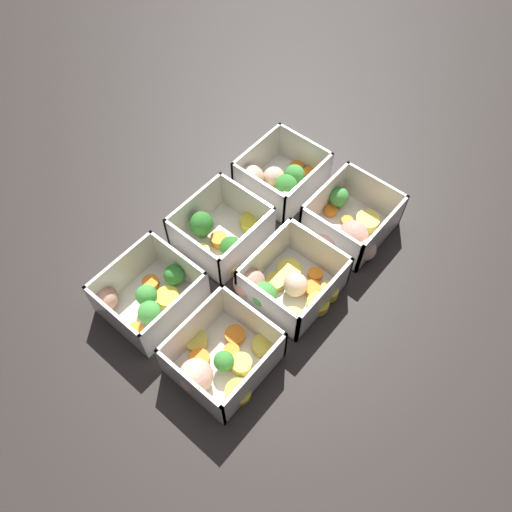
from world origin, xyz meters
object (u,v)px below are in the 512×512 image
container_near_left (219,361)px  container_far_center (220,233)px  container_near_center (283,285)px  container_far_right (278,181)px  container_far_left (148,296)px  container_near_right (349,227)px

container_near_left → container_far_center: (0.16, 0.14, 0.00)m
container_near_center → container_far_center: 0.14m
container_near_left → container_far_right: (0.31, 0.14, 0.00)m
container_far_right → container_far_center: bearing=179.8°
container_near_left → container_far_center: 0.22m
container_near_center → container_far_center: size_ratio=1.07×
container_far_center → container_far_right: bearing=-0.2°
container_far_right → container_far_left: bearing=179.2°
container_near_left → container_far_left: 0.15m
container_near_left → container_far_right: 0.34m
container_near_right → container_far_center: (-0.15, 0.15, -0.00)m
container_near_center → container_far_center: bearing=85.8°
container_near_center → container_near_left: bearing=-177.2°
container_far_right → container_near_right: bearing=-91.2°
container_near_center → container_far_right: size_ratio=1.07×
container_near_right → container_far_center: same height
container_near_left → container_far_right: bearing=24.9°
container_near_center → container_far_right: bearing=40.8°
container_far_center → container_far_right: 0.15m
container_near_left → container_near_right: bearing=-1.3°
container_far_left → container_far_right: size_ratio=0.97×
container_near_right → container_far_right: same height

